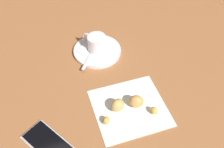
# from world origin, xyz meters

# --- Properties ---
(ground_plane) EXTENTS (1.80, 1.80, 0.00)m
(ground_plane) POSITION_xyz_m (0.00, 0.00, 0.00)
(ground_plane) COLOR #985E35
(saucer) EXTENTS (0.15, 0.15, 0.01)m
(saucer) POSITION_xyz_m (0.11, -0.01, 0.01)
(saucer) COLOR silver
(saucer) RESTS_ON ground
(espresso_cup) EXTENTS (0.08, 0.06, 0.05)m
(espresso_cup) POSITION_xyz_m (0.11, -0.01, 0.04)
(espresso_cup) COLOR silver
(espresso_cup) RESTS_ON saucer
(teaspoon) EXTENTS (0.11, 0.09, 0.01)m
(teaspoon) POSITION_xyz_m (0.11, 0.00, 0.01)
(teaspoon) COLOR silver
(teaspoon) RESTS_ON saucer
(sugar_packet) EXTENTS (0.05, 0.06, 0.01)m
(sugar_packet) POSITION_xyz_m (0.13, 0.03, 0.01)
(sugar_packet) COLOR white
(sugar_packet) RESTS_ON saucer
(napkin) EXTENTS (0.18, 0.19, 0.00)m
(napkin) POSITION_xyz_m (-0.12, -0.03, 0.00)
(napkin) COLOR white
(napkin) RESTS_ON ground
(croissant) EXTENTS (0.07, 0.15, 0.04)m
(croissant) POSITION_xyz_m (-0.13, -0.02, 0.02)
(croissant) COLOR gold
(croissant) RESTS_ON napkin
(cell_phone) EXTENTS (0.17, 0.14, 0.01)m
(cell_phone) POSITION_xyz_m (-0.17, 0.19, 0.01)
(cell_phone) COLOR #BAB8BF
(cell_phone) RESTS_ON ground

